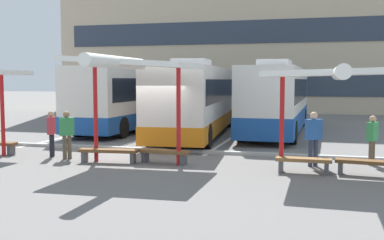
{
  "coord_description": "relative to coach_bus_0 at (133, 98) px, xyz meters",
  "views": [
    {
      "loc": [
        5.9,
        -16.31,
        2.71
      ],
      "look_at": [
        0.79,
        2.31,
        1.05
      ],
      "focal_mm": 43.83,
      "sensor_mm": 36.0,
      "label": 1
    }
  ],
  "objects": [
    {
      "name": "ground_plane",
      "position": [
        4.06,
        -7.74,
        -1.72
      ],
      "size": [
        160.0,
        160.0,
        0.0
      ],
      "primitive_type": "plane",
      "color": "slate"
    },
    {
      "name": "coach_bus_0",
      "position": [
        0.0,
        0.0,
        0.0
      ],
      "size": [
        2.8,
        11.38,
        3.7
      ],
      "color": "silver",
      "rests_on": "ground"
    },
    {
      "name": "coach_bus_1",
      "position": [
        4.15,
        -1.9,
        -0.02
      ],
      "size": [
        3.63,
        12.41,
        3.64
      ],
      "color": "silver",
      "rests_on": "ground"
    },
    {
      "name": "coach_bus_2",
      "position": [
        7.84,
        0.04,
        -0.04
      ],
      "size": [
        2.67,
        11.34,
        3.66
      ],
      "color": "silver",
      "rests_on": "ground"
    },
    {
      "name": "lane_stripe_0",
      "position": [
        -1.69,
        -1.01,
        -1.71
      ],
      "size": [
        0.16,
        14.0,
        0.01
      ],
      "primitive_type": "cube",
      "color": "white",
      "rests_on": "ground"
    },
    {
      "name": "lane_stripe_1",
      "position": [
        2.14,
        -1.01,
        -1.71
      ],
      "size": [
        0.16,
        14.0,
        0.01
      ],
      "primitive_type": "cube",
      "color": "white",
      "rests_on": "ground"
    },
    {
      "name": "lane_stripe_2",
      "position": [
        5.98,
        -1.01,
        -1.71
      ],
      "size": [
        0.16,
        14.0,
        0.01
      ],
      "primitive_type": "cube",
      "color": "white",
      "rests_on": "ground"
    },
    {
      "name": "lane_stripe_3",
      "position": [
        9.82,
        -1.01,
        -1.71
      ],
      "size": [
        0.16,
        14.0,
        0.01
      ],
      "primitive_type": "cube",
      "color": "white",
      "rests_on": "ground"
    },
    {
      "name": "waiting_shelter_1",
      "position": [
        4.21,
        -10.23,
        1.45
      ],
      "size": [
        3.89,
        5.01,
        3.45
      ],
      "color": "red",
      "rests_on": "ground"
    },
    {
      "name": "bench_2",
      "position": [
        3.31,
        -10.14,
        -1.37
      ],
      "size": [
        1.99,
        0.63,
        0.45
      ],
      "color": "brown",
      "rests_on": "ground"
    },
    {
      "name": "bench_3",
      "position": [
        5.11,
        -9.8,
        -1.38
      ],
      "size": [
        1.72,
        0.62,
        0.45
      ],
      "color": "brown",
      "rests_on": "ground"
    },
    {
      "name": "waiting_shelter_2",
      "position": [
        10.43,
        -10.32,
        1.13
      ],
      "size": [
        4.11,
        4.96,
        3.07
      ],
      "color": "red",
      "rests_on": "ground"
    },
    {
      "name": "bench_4",
      "position": [
        9.53,
        -10.24,
        -1.38
      ],
      "size": [
        1.59,
        0.42,
        0.45
      ],
      "color": "brown",
      "rests_on": "ground"
    },
    {
      "name": "bench_5",
      "position": [
        11.33,
        -10.15,
        -1.38
      ],
      "size": [
        1.87,
        0.63,
        0.45
      ],
      "color": "brown",
      "rests_on": "ground"
    },
    {
      "name": "platform_kerb",
      "position": [
        4.06,
        -7.42,
        -1.66
      ],
      "size": [
        44.0,
        0.24,
        0.12
      ],
      "primitive_type": "cube",
      "color": "#ADADA8",
      "rests_on": "ground"
    },
    {
      "name": "waiting_passenger_0",
      "position": [
        1.6,
        -9.82,
        -0.77
      ],
      "size": [
        0.5,
        0.48,
        1.64
      ],
      "color": "brown",
      "rests_on": "ground"
    },
    {
      "name": "waiting_passenger_1",
      "position": [
        0.85,
        -9.56,
        -0.78
      ],
      "size": [
        0.37,
        0.52,
        1.63
      ],
      "color": "black",
      "rests_on": "ground"
    },
    {
      "name": "waiting_passenger_2",
      "position": [
        11.58,
        -8.29,
        -0.81
      ],
      "size": [
        0.4,
        0.51,
        1.58
      ],
      "color": "brown",
      "rests_on": "ground"
    },
    {
      "name": "waiting_passenger_3",
      "position": [
        9.78,
        -9.04,
        -0.72
      ],
      "size": [
        0.54,
        0.42,
        1.71
      ],
      "color": "#33384C",
      "rests_on": "ground"
    }
  ]
}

